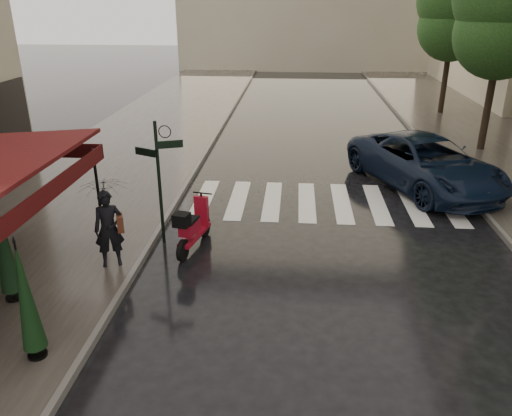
# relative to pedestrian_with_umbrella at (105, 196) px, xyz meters

# --- Properties ---
(ground) EXTENTS (120.00, 120.00, 0.00)m
(ground) POSITION_rel_pedestrian_with_umbrella_xyz_m (2.00, -1.56, -1.79)
(ground) COLOR black
(ground) RESTS_ON ground
(sidewalk_near) EXTENTS (6.00, 60.00, 0.12)m
(sidewalk_near) POSITION_rel_pedestrian_with_umbrella_xyz_m (-2.50, 10.44, -1.73)
(sidewalk_near) COLOR #38332D
(sidewalk_near) RESTS_ON ground
(sidewalk_far) EXTENTS (5.50, 60.00, 0.12)m
(sidewalk_far) POSITION_rel_pedestrian_with_umbrella_xyz_m (12.25, 10.44, -1.73)
(sidewalk_far) COLOR #38332D
(sidewalk_far) RESTS_ON ground
(curb_near) EXTENTS (0.12, 60.00, 0.16)m
(curb_near) POSITION_rel_pedestrian_with_umbrella_xyz_m (0.55, 10.44, -1.71)
(curb_near) COLOR #595651
(curb_near) RESTS_ON ground
(curb_far) EXTENTS (0.12, 60.00, 0.16)m
(curb_far) POSITION_rel_pedestrian_with_umbrella_xyz_m (9.45, 10.44, -1.71)
(curb_far) COLOR #595651
(curb_far) RESTS_ON ground
(crosswalk) EXTENTS (7.85, 3.20, 0.01)m
(crosswalk) POSITION_rel_pedestrian_with_umbrella_xyz_m (4.97, 4.44, -1.78)
(crosswalk) COLOR silver
(crosswalk) RESTS_ON ground
(signpost) EXTENTS (1.17, 0.29, 3.10)m
(signpost) POSITION_rel_pedestrian_with_umbrella_xyz_m (0.80, 1.44, 0.05)
(signpost) COLOR black
(signpost) RESTS_ON ground
(tree_mid) EXTENTS (3.80, 3.80, 8.34)m
(tree_mid) POSITION_rel_pedestrian_with_umbrella_xyz_m (11.50, 10.44, 3.81)
(tree_mid) COLOR black
(tree_mid) RESTS_ON sidewalk_far
(tree_far) EXTENTS (3.80, 3.80, 8.16)m
(tree_far) POSITION_rel_pedestrian_with_umbrella_xyz_m (11.70, 17.44, 3.67)
(tree_far) COLOR black
(tree_far) RESTS_ON sidewalk_far
(pedestrian_with_umbrella) EXTENTS (1.36, 1.37, 2.51)m
(pedestrian_with_umbrella) POSITION_rel_pedestrian_with_umbrella_xyz_m (0.00, 0.00, 0.00)
(pedestrian_with_umbrella) COLOR black
(pedestrian_with_umbrella) RESTS_ON sidewalk_near
(scooter) EXTENTS (0.72, 1.86, 1.23)m
(scooter) POSITION_rel_pedestrian_with_umbrella_xyz_m (1.62, 1.12, -1.21)
(scooter) COLOR black
(scooter) RESTS_ON ground
(parked_car) EXTENTS (4.93, 6.50, 1.64)m
(parked_car) POSITION_rel_pedestrian_with_umbrella_xyz_m (8.23, 6.06, -0.97)
(parked_car) COLOR black
(parked_car) RESTS_ON ground
(parasol_front) EXTENTS (0.39, 0.39, 2.20)m
(parasol_front) POSITION_rel_pedestrian_with_umbrella_xyz_m (-0.19, -3.18, -0.48)
(parasol_front) COLOR black
(parasol_front) RESTS_ON sidewalk_near
(parasol_back) EXTENTS (0.43, 0.43, 2.28)m
(parasol_back) POSITION_rel_pedestrian_with_umbrella_xyz_m (-1.50, -1.52, -0.44)
(parasol_back) COLOR black
(parasol_back) RESTS_ON sidewalk_near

